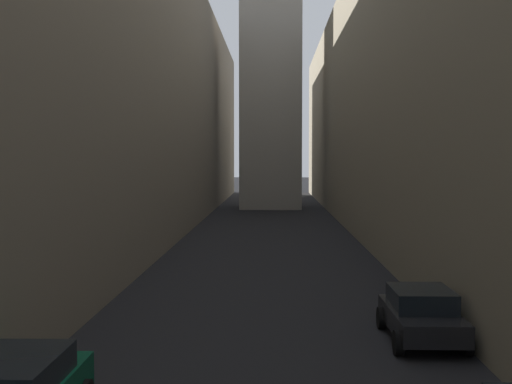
{
  "coord_description": "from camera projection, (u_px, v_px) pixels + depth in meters",
  "views": [
    {
      "loc": [
        0.28,
        6.52,
        5.1
      ],
      "look_at": [
        0.0,
        17.22,
        4.55
      ],
      "focal_mm": 46.49,
      "sensor_mm": 36.0,
      "label": 1
    }
  ],
  "objects": [
    {
      "name": "parked_car_right_far",
      "position": [
        421.0,
        314.0,
        18.39
      ],
      "size": [
        1.99,
        3.95,
        1.47
      ],
      "rotation": [
        0.0,
        0.0,
        1.57
      ],
      "color": "black",
      "rests_on": "ground"
    },
    {
      "name": "building_block_right",
      "position": [
        471.0,
        96.0,
        42.87
      ],
      "size": [
        15.21,
        108.0,
        18.27
      ],
      "primitive_type": "cube",
      "color": "gray",
      "rests_on": "ground"
    },
    {
      "name": "building_block_left",
      "position": [
        82.0,
        91.0,
        43.51
      ],
      "size": [
        13.65,
        108.0,
        19.05
      ],
      "primitive_type": "cube",
      "color": "#756B5B",
      "rests_on": "ground"
    },
    {
      "name": "ground_plane",
      "position": [
        269.0,
        239.0,
        41.68
      ],
      "size": [
        264.0,
        264.0,
        0.0
      ],
      "primitive_type": "plane",
      "color": "black"
    }
  ]
}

